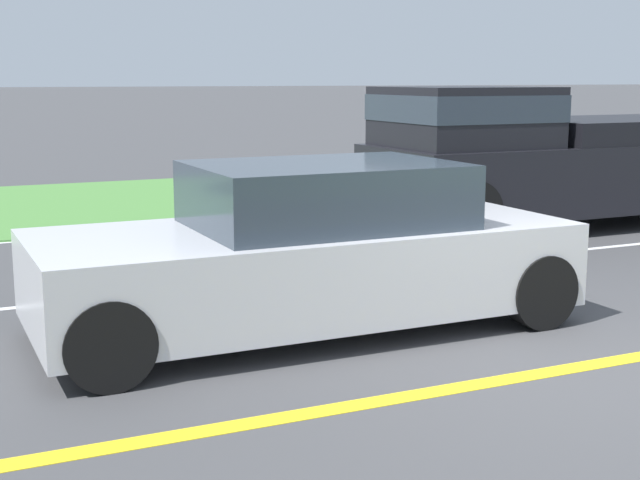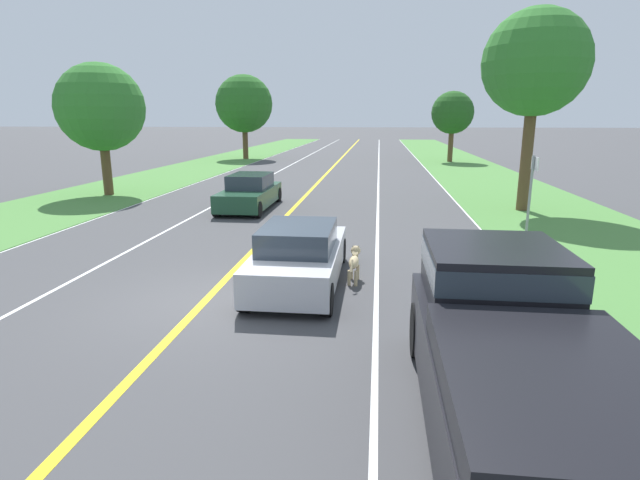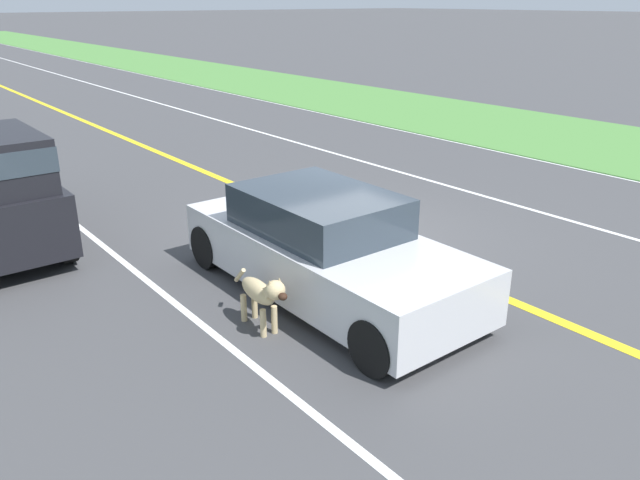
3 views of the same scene
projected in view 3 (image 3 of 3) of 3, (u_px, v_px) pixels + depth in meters
The scene contains 7 objects.
ground_plane at pixel (357, 236), 10.42m from camera, with size 400.00×400.00×0.00m, color #424244.
centre_divider_line at pixel (357, 236), 10.42m from camera, with size 0.18×160.00×0.01m, color yellow.
lane_edge_line_left at pixel (583, 170), 14.46m from camera, with size 0.14×160.00×0.01m, color white.
lane_dash_same_dir at pixel (162, 293), 8.40m from camera, with size 0.10×160.00×0.01m, color white.
lane_dash_oncoming at pixel (488, 197), 12.44m from camera, with size 0.10×160.00×0.01m, color white.
ego_car at pixel (325, 248), 8.18m from camera, with size 1.82×4.41×1.39m.
dog at pixel (262, 293), 7.28m from camera, with size 0.27×1.19×0.79m.
Camera 3 is at (6.51, 7.27, 3.70)m, focal length 35.00 mm.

